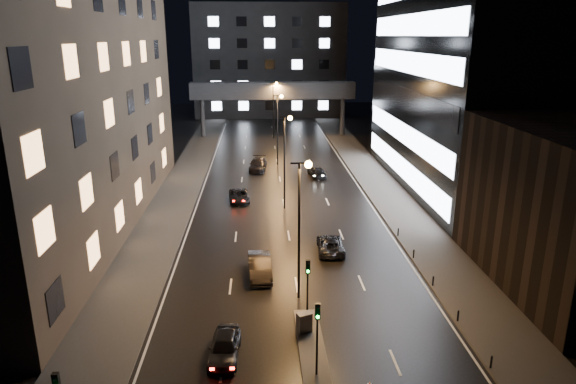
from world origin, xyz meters
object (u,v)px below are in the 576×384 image
Objects in this scene: car_away_b at (260,266)px; car_toward_a at (330,244)px; car_away_d at (258,165)px; utility_cabinet at (304,322)px; car_toward_b at (317,172)px; car_away_a at (224,347)px; car_away_c at (239,196)px.

car_away_b is 7.60m from car_toward_a.
utility_cabinet is (2.87, -41.40, -0.03)m from car_away_d.
car_away_b reaches higher than car_toward_b.
car_away_a is 17.12m from car_toward_a.
car_toward_b is (9.87, 39.72, -0.07)m from car_away_a.
car_away_a is 0.95× the size of car_toward_b.
car_away_d is at bearing -74.58° from car_toward_a.
car_away_a is at bearing -95.58° from car_away_c.
car_toward_a is at bearing 32.38° from car_away_b.
car_away_b is at bearing 38.56° from car_toward_a.
car_away_c is at bearing 77.87° from utility_cabinet.
car_toward_a is 13.14m from utility_cabinet.
car_toward_b is 3.54× the size of utility_cabinet.
car_toward_a is (6.29, -28.72, -0.14)m from car_away_d.
car_toward_a is at bearing 52.39° from utility_cabinet.
car_toward_b is (7.86, -3.97, -0.16)m from car_away_d.
car_toward_b is at bearing 79.49° from car_away_a.
car_away_c is 0.83× the size of car_away_d.
car_away_a is 10.77m from car_away_b.
car_away_c is 1.04× the size of car_toward_b.
car_toward_a is 1.07× the size of car_toward_b.
car_away_a is at bearing -177.36° from utility_cabinet.
car_away_c is 3.68× the size of utility_cabinet.
car_away_b is 30.18m from car_toward_b.
car_away_b is at bearing 86.00° from utility_cabinet.
car_away_b is (2.12, 10.56, 0.09)m from car_away_a.
car_away_a is 0.91× the size of car_away_c.
car_toward_a is 3.80× the size of utility_cabinet.
car_away_a is at bearing -104.45° from car_away_b.
car_away_a is at bearing 64.05° from car_toward_a.
car_away_b is 1.10× the size of car_toward_b.
car_away_d reaches higher than car_toward_b.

